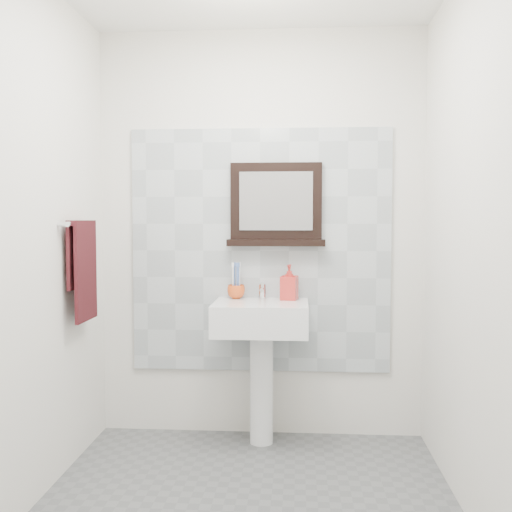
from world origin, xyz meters
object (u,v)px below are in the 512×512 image
(soap_dispenser, at_px, (289,282))
(framed_mirror, at_px, (276,207))
(toothbrush_cup, at_px, (236,292))
(hand_towel, at_px, (83,262))
(pedestal_sink, at_px, (261,333))

(soap_dispenser, height_order, framed_mirror, framed_mirror)
(toothbrush_cup, distance_m, soap_dispenser, 0.33)
(soap_dispenser, bearing_deg, hand_towel, -148.90)
(toothbrush_cup, height_order, soap_dispenser, soap_dispenser)
(soap_dispenser, relative_size, hand_towel, 0.39)
(toothbrush_cup, height_order, framed_mirror, framed_mirror)
(pedestal_sink, relative_size, toothbrush_cup, 8.96)
(soap_dispenser, relative_size, framed_mirror, 0.36)
(pedestal_sink, bearing_deg, soap_dispenser, 33.76)
(pedestal_sink, height_order, toothbrush_cup, pedestal_sink)
(framed_mirror, bearing_deg, hand_towel, -155.42)
(pedestal_sink, distance_m, hand_towel, 1.09)
(hand_towel, bearing_deg, soap_dispenser, 19.55)
(hand_towel, bearing_deg, toothbrush_cup, 28.35)
(pedestal_sink, distance_m, toothbrush_cup, 0.31)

